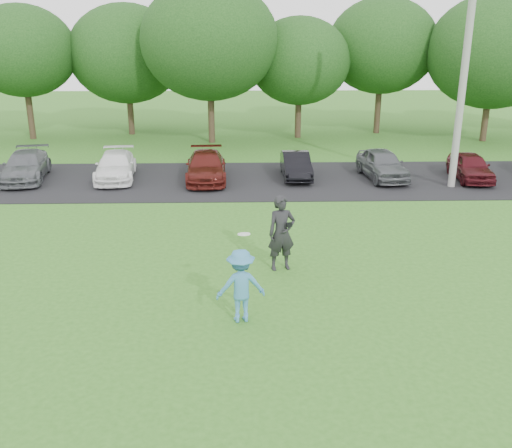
{
  "coord_description": "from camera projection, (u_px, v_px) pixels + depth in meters",
  "views": [
    {
      "loc": [
        -0.38,
        -10.47,
        6.11
      ],
      "look_at": [
        0.0,
        3.5,
        1.3
      ],
      "focal_mm": 40.0,
      "sensor_mm": 36.0,
      "label": 1
    }
  ],
  "objects": [
    {
      "name": "parked_cars",
      "position": [
        204.0,
        166.0,
        23.93
      ],
      "size": [
        28.45,
        5.03,
        1.25
      ],
      "color": "silver",
      "rests_on": "parking_lot"
    },
    {
      "name": "utility_pole",
      "position": [
        467.0,
        51.0,
        21.45
      ],
      "size": [
        0.28,
        0.28,
        10.57
      ],
      "primitive_type": "cylinder",
      "color": "gray",
      "rests_on": "ground"
    },
    {
      "name": "frisbee_player",
      "position": [
        241.0,
        286.0,
        12.33
      ],
      "size": [
        1.16,
        0.78,
        2.04
      ],
      "color": "teal",
      "rests_on": "ground"
    },
    {
      "name": "parking_lot",
      "position": [
        250.0,
        180.0,
        24.18
      ],
      "size": [
        32.0,
        6.5,
        0.03
      ],
      "primitive_type": "cube",
      "color": "black",
      "rests_on": "ground"
    },
    {
      "name": "camera_bystander",
      "position": [
        282.0,
        233.0,
        14.96
      ],
      "size": [
        0.83,
        0.65,
        2.03
      ],
      "color": "black",
      "rests_on": "ground"
    },
    {
      "name": "tree_row",
      "position": [
        274.0,
        51.0,
        31.85
      ],
      "size": [
        42.39,
        9.85,
        8.64
      ],
      "color": "#38281C",
      "rests_on": "ground"
    },
    {
      "name": "ground",
      "position": [
        261.0,
        337.0,
        11.9
      ],
      "size": [
        100.0,
        100.0,
        0.0
      ],
      "primitive_type": "plane",
      "color": "#30661D",
      "rests_on": "ground"
    }
  ]
}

